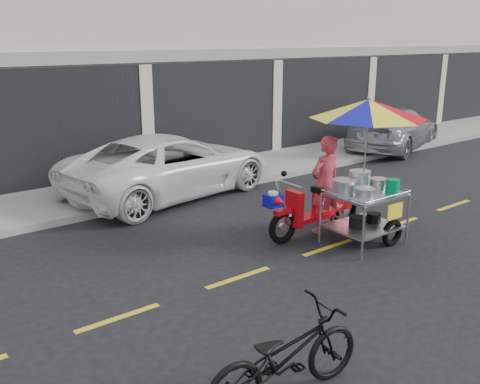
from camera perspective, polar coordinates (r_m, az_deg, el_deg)
ground at (r=9.57m, az=9.38°, el=-5.88°), size 90.00×90.00×0.00m
sidewalk at (r=13.67m, az=-7.68°, el=1.26°), size 45.00×3.00×0.15m
shophouse_block at (r=19.05m, az=-8.66°, el=18.04°), size 36.00×8.11×10.40m
centerline at (r=9.57m, az=9.38°, el=-5.85°), size 42.00×0.10×0.01m
white_pickup at (r=12.50m, az=-7.46°, el=2.88°), size 5.45×3.14×1.43m
silver_pickup at (r=18.36m, az=16.05°, el=6.56°), size 5.12×3.32×1.38m
near_bicycle at (r=5.63m, az=4.87°, el=-16.99°), size 1.89×0.82×0.96m
food_vendor_rig at (r=9.62m, az=11.73°, el=4.35°), size 2.58×2.09×2.62m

